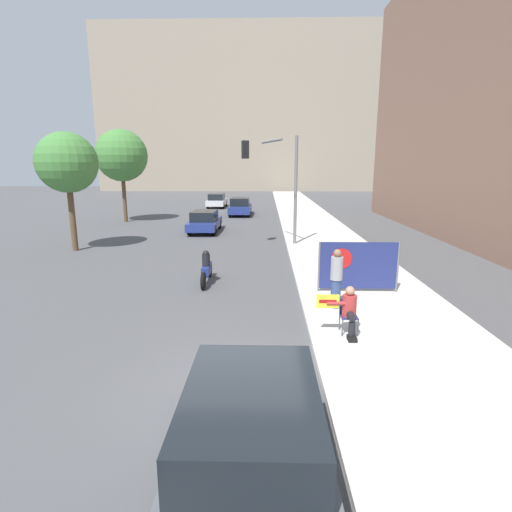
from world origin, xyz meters
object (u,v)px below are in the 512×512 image
object	(u,v)px
jogger_on_sidewalk	(336,278)
street_tree_near_curb	(67,163)
car_on_road_distant	(217,200)
traffic_light_pole	(277,172)
parked_car_curbside	(252,440)
protest_banner	(358,266)
seated_protester	(349,310)
motorcycle_on_road	(206,269)
street_tree_midblock	(121,156)
car_on_road_nearest	(205,221)
car_on_road_midblock	(240,206)

from	to	relation	value
jogger_on_sidewalk	street_tree_near_curb	world-z (taller)	street_tree_near_curb
car_on_road_distant	street_tree_near_curb	size ratio (longest dim) A/B	0.78
jogger_on_sidewalk	traffic_light_pole	xyz separation A→B (m)	(-1.46, 9.47, 2.83)
parked_car_curbside	street_tree_near_curb	bearing A→B (deg)	122.06
street_tree_near_curb	protest_banner	bearing A→B (deg)	-28.62
seated_protester	protest_banner	distance (m)	3.53
motorcycle_on_road	street_tree_midblock	world-z (taller)	street_tree_midblock
car_on_road_distant	car_on_road_nearest	bearing A→B (deg)	-85.85
jogger_on_sidewalk	car_on_road_midblock	size ratio (longest dim) A/B	0.37
seated_protester	car_on_road_nearest	bearing A→B (deg)	104.80
protest_banner	traffic_light_pole	size ratio (longest dim) A/B	0.47
seated_protester	car_on_road_distant	size ratio (longest dim) A/B	0.26
car_on_road_midblock	protest_banner	bearing A→B (deg)	-76.74
parked_car_curbside	car_on_road_nearest	bearing A→B (deg)	100.19
car_on_road_midblock	motorcycle_on_road	bearing A→B (deg)	-89.68
parked_car_curbside	protest_banner	bearing A→B (deg)	69.03
parked_car_curbside	street_tree_near_curb	distance (m)	17.88
car_on_road_distant	traffic_light_pole	bearing A→B (deg)	-74.85
traffic_light_pole	car_on_road_distant	bearing A→B (deg)	105.15
car_on_road_distant	parked_car_curbside	bearing A→B (deg)	-82.40
parked_car_curbside	car_on_road_midblock	world-z (taller)	parked_car_curbside
traffic_light_pole	car_on_road_nearest	distance (m)	7.27
car_on_road_nearest	street_tree_midblock	world-z (taller)	street_tree_midblock
traffic_light_pole	motorcycle_on_road	bearing A→B (deg)	-111.60
traffic_light_pole	car_on_road_midblock	size ratio (longest dim) A/B	1.19
motorcycle_on_road	street_tree_near_curb	world-z (taller)	street_tree_near_curb
traffic_light_pole	car_on_road_nearest	bearing A→B (deg)	132.74
traffic_light_pole	street_tree_near_curb	world-z (taller)	street_tree_near_curb
jogger_on_sidewalk	traffic_light_pole	world-z (taller)	traffic_light_pole
jogger_on_sidewalk	protest_banner	distance (m)	1.79
seated_protester	parked_car_curbside	size ratio (longest dim) A/B	0.26
traffic_light_pole	seated_protester	bearing A→B (deg)	-82.73
seated_protester	car_on_road_distant	world-z (taller)	car_on_road_distant
jogger_on_sidewalk	parked_car_curbside	xyz separation A→B (m)	(-2.16, -6.57, -0.24)
traffic_light_pole	car_on_road_distant	size ratio (longest dim) A/B	1.23
car_on_road_distant	motorcycle_on_road	distance (m)	27.52
parked_car_curbside	car_on_road_distant	bearing A→B (deg)	97.60
car_on_road_nearest	street_tree_near_curb	bearing A→B (deg)	-132.85
parked_car_curbside	seated_protester	bearing A→B (deg)	65.48
street_tree_near_curb	seated_protester	bearing A→B (deg)	-41.57
jogger_on_sidewalk	street_tree_near_curb	bearing A→B (deg)	-20.71
jogger_on_sidewalk	street_tree_midblock	xyz separation A→B (m)	(-12.63, 18.96, 3.87)
protest_banner	car_on_road_distant	xyz separation A→B (m)	(-8.00, 28.63, -0.28)
motorcycle_on_road	protest_banner	bearing A→B (deg)	-14.07
seated_protester	jogger_on_sidewalk	world-z (taller)	jogger_on_sidewalk
car_on_road_midblock	motorcycle_on_road	distance (m)	20.65
jogger_on_sidewalk	parked_car_curbside	bearing A→B (deg)	87.01
protest_banner	street_tree_midblock	distance (m)	22.44
parked_car_curbside	motorcycle_on_road	distance (m)	9.56
jogger_on_sidewalk	protest_banner	bearing A→B (deg)	-106.67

